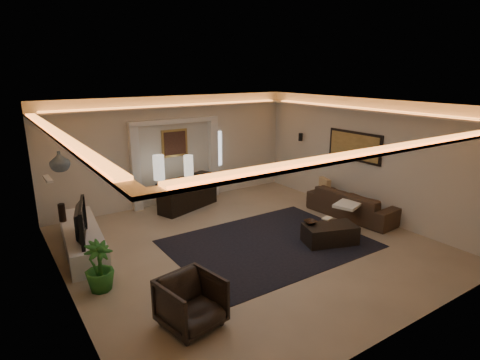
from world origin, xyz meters
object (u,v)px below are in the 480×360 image
console (188,194)px  armchair (191,303)px  coffee_table (330,234)px  sofa (353,204)px

console → armchair: 5.06m
coffee_table → armchair: armchair is taller
coffee_table → armchair: (-3.71, -0.89, 0.17)m
armchair → sofa: bearing=7.1°
console → sofa: (3.15, -2.84, -0.07)m
console → sofa: bearing=-61.4°
sofa → console: bearing=43.0°
sofa → coffee_table: 1.85m
console → coffee_table: size_ratio=1.57×
sofa → armchair: bearing=102.7°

